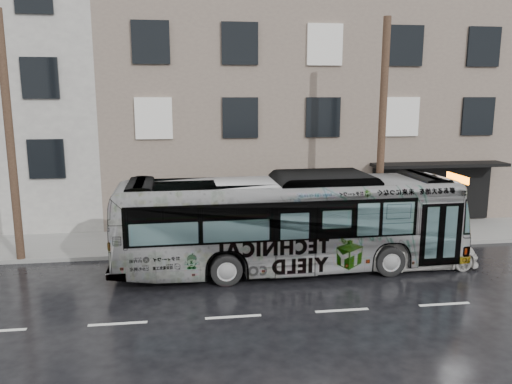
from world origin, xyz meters
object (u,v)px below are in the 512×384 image
sign_post (403,215)px  white_sedan (415,249)px  utility_pole_rear (10,139)px  bus (289,222)px  utility_pole_front (382,135)px

sign_post → white_sedan: size_ratio=0.52×
utility_pole_rear → white_sedan: utility_pole_rear is taller
utility_pole_rear → bus: size_ratio=0.72×
utility_pole_rear → sign_post: 15.46m
bus → utility_pole_rear: bearing=76.9°
utility_pole_rear → utility_pole_front: bearing=0.0°
utility_pole_rear → sign_post: utility_pole_rear is taller
sign_post → white_sedan: 2.61m
utility_pole_front → white_sedan: 4.70m
utility_pole_front → utility_pole_rear: 14.00m
sign_post → utility_pole_rear: bearing=180.0°
sign_post → white_sedan: bearing=-103.8°
utility_pole_rear → white_sedan: 15.24m
bus → white_sedan: size_ratio=2.71×
utility_pole_front → sign_post: bearing=0.0°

